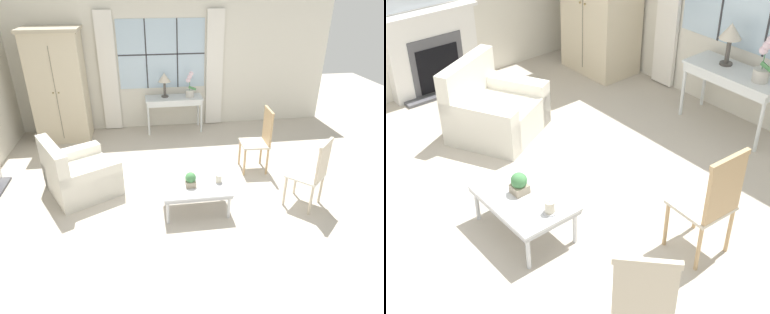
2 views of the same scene
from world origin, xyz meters
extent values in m
plane|color=#BCB2A3|center=(0.00, 0.00, 0.00)|extent=(14.00, 14.00, 0.00)
cube|color=silver|center=(0.00, 3.03, 1.40)|extent=(7.20, 0.06, 2.80)
cube|color=#515156|center=(-2.83, 0.45, 0.02)|extent=(0.34, 1.10, 0.04)
cube|color=white|center=(-2.91, 0.45, 0.54)|extent=(0.18, 1.23, 1.09)
cube|color=white|center=(-2.88, 0.45, 1.11)|extent=(0.24, 1.31, 0.04)
cube|color=black|center=(-2.81, 0.45, 0.36)|extent=(0.02, 0.59, 0.60)
cube|color=#515156|center=(-2.82, 0.45, 0.42)|extent=(0.01, 0.75, 0.76)
cube|color=gray|center=(-2.04, 2.28, 1.01)|extent=(0.01, 0.01, 1.76)
sphere|color=#997F4C|center=(-2.09, 2.27, 1.05)|extent=(0.03, 0.03, 0.03)
sphere|color=#997F4C|center=(-1.99, 2.27, 1.05)|extent=(0.03, 0.03, 0.03)
cube|color=silver|center=(0.20, 2.69, 0.72)|extent=(1.19, 0.49, 0.03)
cube|color=silver|center=(0.20, 2.69, 0.65)|extent=(1.14, 0.47, 0.10)
cylinder|color=silver|center=(-0.36, 2.49, 0.35)|extent=(0.04, 0.04, 0.70)
cylinder|color=silver|center=(0.75, 2.49, 0.35)|extent=(0.04, 0.04, 0.70)
cylinder|color=silver|center=(-0.36, 2.90, 0.35)|extent=(0.04, 0.04, 0.70)
cylinder|color=#4C4742|center=(0.02, 2.75, 0.75)|extent=(0.15, 0.15, 0.02)
cylinder|color=#4C4742|center=(0.02, 2.75, 0.91)|extent=(0.05, 0.05, 0.30)
cone|color=beige|center=(0.02, 2.75, 1.15)|extent=(0.26, 0.26, 0.18)
cylinder|color=#BCB7AD|center=(0.53, 2.67, 0.81)|extent=(0.18, 0.18, 0.14)
cylinder|color=#47844C|center=(0.53, 2.67, 1.06)|extent=(0.01, 0.01, 0.37)
cube|color=#47844C|center=(0.59, 2.67, 0.92)|extent=(0.17, 0.02, 0.10)
sphere|color=silver|center=(0.50, 2.68, 1.08)|extent=(0.10, 0.10, 0.10)
sphere|color=silver|center=(0.53, 2.68, 1.15)|extent=(0.10, 0.10, 0.10)
cube|color=silver|center=(-1.43, 0.48, 0.21)|extent=(1.26, 1.29, 0.41)
cube|color=silver|center=(-1.76, 0.30, 0.64)|extent=(0.60, 0.94, 0.46)
cube|color=silver|center=(-1.61, 0.82, 0.28)|extent=(0.89, 0.60, 0.55)
cube|color=silver|center=(-1.25, 0.14, 0.28)|extent=(0.89, 0.60, 0.55)
cube|color=beige|center=(1.34, 0.75, 0.48)|extent=(0.46, 0.46, 0.03)
cube|color=tan|center=(1.54, 0.73, 0.76)|extent=(0.06, 0.41, 0.53)
cube|color=tan|center=(1.54, 0.73, 1.05)|extent=(0.06, 0.43, 0.05)
cylinder|color=tan|center=(1.14, 0.57, 0.23)|extent=(0.04, 0.04, 0.47)
cylinder|color=tan|center=(1.16, 0.95, 0.23)|extent=(0.04, 0.04, 0.47)
cylinder|color=tan|center=(1.52, 0.55, 0.23)|extent=(0.04, 0.04, 0.47)
cylinder|color=tan|center=(1.54, 0.92, 0.23)|extent=(0.04, 0.04, 0.47)
cube|color=white|center=(1.74, -0.35, 0.47)|extent=(0.62, 0.62, 0.03)
cube|color=beige|center=(1.88, -0.50, 0.74)|extent=(0.32, 0.30, 0.51)
cube|color=beige|center=(1.88, -0.50, 1.01)|extent=(0.34, 0.33, 0.05)
cylinder|color=beige|center=(1.47, -0.35, 0.23)|extent=(0.04, 0.04, 0.46)
cylinder|color=beige|center=(1.75, -0.09, 0.23)|extent=(0.04, 0.04, 0.46)
cube|color=silver|center=(0.20, -0.28, 0.38)|extent=(0.92, 0.60, 0.03)
cube|color=#B1B3B8|center=(0.20, -0.28, 0.35)|extent=(0.91, 0.59, 0.04)
cylinder|color=silver|center=(-0.22, -0.53, 0.18)|extent=(0.04, 0.04, 0.37)
cylinder|color=silver|center=(0.61, -0.53, 0.18)|extent=(0.04, 0.04, 0.37)
cylinder|color=silver|center=(-0.22, -0.03, 0.18)|extent=(0.04, 0.04, 0.37)
cylinder|color=silver|center=(0.61, -0.03, 0.18)|extent=(0.04, 0.04, 0.37)
cube|color=tan|center=(0.13, -0.27, 0.43)|extent=(0.14, 0.14, 0.08)
sphere|color=#47844C|center=(0.13, -0.27, 0.52)|extent=(0.15, 0.15, 0.15)
cylinder|color=silver|center=(0.52, -0.23, 0.40)|extent=(0.12, 0.12, 0.01)
cylinder|color=beige|center=(0.52, -0.23, 0.46)|extent=(0.09, 0.09, 0.11)
cylinder|color=black|center=(0.52, -0.23, 0.52)|extent=(0.00, 0.00, 0.01)
camera|label=1|loc=(-0.44, -4.21, 2.88)|focal=32.00mm
camera|label=2|loc=(3.38, -2.29, 3.32)|focal=50.00mm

